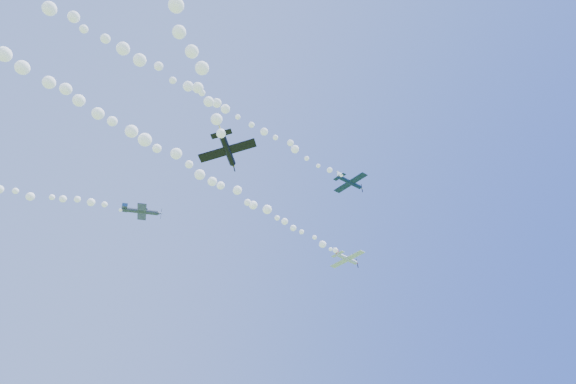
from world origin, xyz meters
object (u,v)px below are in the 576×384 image
plane_navy (350,182)px  plane_grey (142,211)px  plane_black (227,150)px  plane_white (347,259)px

plane_navy → plane_grey: (-28.50, 16.79, -5.20)m
plane_grey → plane_black: bearing=-68.7°
plane_white → plane_black: plane_white is taller
plane_black → plane_grey: bearing=45.5°
plane_navy → plane_black: (-24.84, -9.58, -11.33)m
plane_black → plane_navy: bearing=-31.3°
plane_navy → plane_grey: plane_navy is taller
plane_white → plane_navy: plane_navy is taller
plane_navy → plane_black: plane_navy is taller
plane_navy → plane_grey: size_ratio=0.98×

